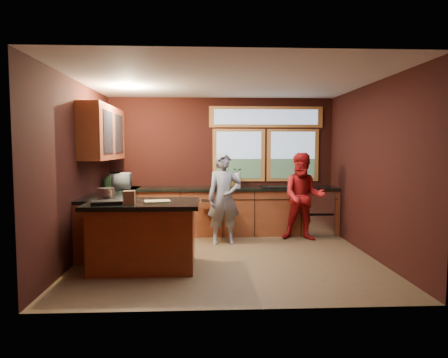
{
  "coord_description": "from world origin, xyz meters",
  "views": [
    {
      "loc": [
        -0.34,
        -6.06,
        1.7
      ],
      "look_at": [
        -0.03,
        0.4,
        1.19
      ],
      "focal_mm": 32.0,
      "sensor_mm": 36.0,
      "label": 1
    }
  ],
  "objects": [
    {
      "name": "room_shell",
      "position": [
        -0.6,
        0.32,
        1.8
      ],
      "size": [
        4.52,
        4.02,
        2.71
      ],
      "color": "black",
      "rests_on": "ground"
    },
    {
      "name": "back_counter",
      "position": [
        0.2,
        1.7,
        0.46
      ],
      "size": [
        4.5,
        0.64,
        0.93
      ],
      "color": "#5D3016",
      "rests_on": "floor"
    },
    {
      "name": "potted_plant",
      "position": [
        0.24,
        1.75,
        1.12
      ],
      "size": [
        0.33,
        0.29,
        0.37
      ],
      "primitive_type": "imported",
      "color": "#999999",
      "rests_on": "back_counter"
    },
    {
      "name": "microwave",
      "position": [
        -1.92,
        1.52,
        1.08
      ],
      "size": [
        0.43,
        0.58,
        0.3
      ],
      "primitive_type": "imported",
      "rotation": [
        0.0,
        0.0,
        1.7
      ],
      "color": "#999999",
      "rests_on": "left_counter"
    },
    {
      "name": "paper_towel",
      "position": [
        0.3,
        1.7,
        1.07
      ],
      "size": [
        0.12,
        0.12,
        0.28
      ],
      "primitive_type": "cylinder",
      "color": "silver",
      "rests_on": "back_counter"
    },
    {
      "name": "black_tray",
      "position": [
        -1.65,
        -0.71,
        0.97
      ],
      "size": [
        0.46,
        0.38,
        0.05
      ],
      "primitive_type": "cube",
      "rotation": [
        0.0,
        0.0,
        0.27
      ],
      "color": "black",
      "rests_on": "island"
    },
    {
      "name": "stock_pot",
      "position": [
        -1.75,
        -0.31,
        1.03
      ],
      "size": [
        0.24,
        0.24,
        0.18
      ],
      "primitive_type": "cylinder",
      "color": "#B4B4B9",
      "rests_on": "island"
    },
    {
      "name": "person_red",
      "position": [
        1.47,
        1.15,
        0.81
      ],
      "size": [
        0.9,
        0.77,
        1.61
      ],
      "primitive_type": "imported",
      "rotation": [
        0.0,
        0.0,
        -0.22
      ],
      "color": "maroon",
      "rests_on": "floor"
    },
    {
      "name": "person_grey",
      "position": [
        -0.0,
        0.93,
        0.81
      ],
      "size": [
        0.63,
        0.45,
        1.61
      ],
      "primitive_type": "imported",
      "rotation": [
        0.0,
        0.0,
        0.11
      ],
      "color": "slate",
      "rests_on": "floor"
    },
    {
      "name": "floor",
      "position": [
        0.0,
        0.0,
        0.0
      ],
      "size": [
        4.5,
        4.5,
        0.0
      ],
      "primitive_type": "plane",
      "color": "brown",
      "rests_on": "ground"
    },
    {
      "name": "island",
      "position": [
        -1.2,
        -0.46,
        0.48
      ],
      "size": [
        1.55,
        1.05,
        0.95
      ],
      "color": "#5D3016",
      "rests_on": "floor"
    },
    {
      "name": "left_counter",
      "position": [
        -1.95,
        0.85,
        0.47
      ],
      "size": [
        0.64,
        2.3,
        0.93
      ],
      "color": "#5D3016",
      "rests_on": "floor"
    },
    {
      "name": "paper_bag",
      "position": [
        -1.35,
        -0.71,
        1.03
      ],
      "size": [
        0.16,
        0.13,
        0.18
      ],
      "primitive_type": "cube",
      "rotation": [
        0.0,
        0.0,
        0.06
      ],
      "color": "brown",
      "rests_on": "island"
    },
    {
      "name": "cutting_board",
      "position": [
        -1.0,
        -0.51,
        0.95
      ],
      "size": [
        0.39,
        0.32,
        0.02
      ],
      "primitive_type": "cube",
      "rotation": [
        0.0,
        0.0,
        0.2
      ],
      "color": "tan",
      "rests_on": "island"
    }
  ]
}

